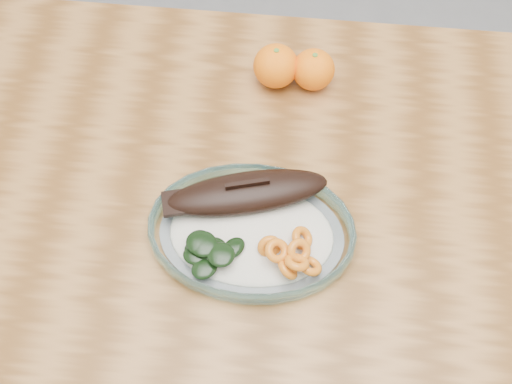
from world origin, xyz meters
TOP-DOWN VIEW (x-y plane):
  - ground at (0.00, 0.00)m, footprint 3.00×3.00m
  - dining_table at (0.00, 0.00)m, footprint 1.20×0.80m
  - plated_meal at (-0.03, -0.03)m, footprint 0.51×0.50m
  - orange_left at (-0.02, 0.25)m, footprint 0.07×0.07m
  - orange_right at (0.04, 0.25)m, footprint 0.07×0.07m

SIDE VIEW (x-z plane):
  - ground at x=0.00m, z-range 0.00..0.00m
  - dining_table at x=0.00m, z-range 0.28..1.03m
  - plated_meal at x=-0.03m, z-range 0.73..0.81m
  - orange_right at x=0.04m, z-range 0.75..0.82m
  - orange_left at x=-0.02m, z-range 0.75..0.82m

